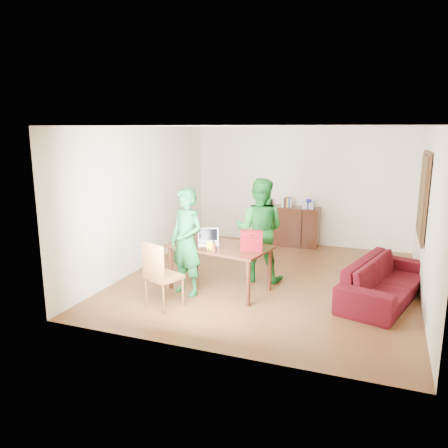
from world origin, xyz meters
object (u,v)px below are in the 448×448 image
at_px(person_near, 187,242).
at_px(laptop, 209,242).
at_px(table, 220,251).
at_px(chair, 164,288).
at_px(bottle, 214,246).
at_px(red_bag, 252,242).
at_px(person_far, 259,230).
at_px(sofa, 385,280).

bearing_deg(person_near, laptop, 75.77).
bearing_deg(table, chair, -107.60).
xyz_separation_m(person_near, bottle, (0.49, -0.05, -0.02)).
height_order(table, red_bag, red_bag).
relative_size(person_near, bottle, 9.84).
bearing_deg(laptop, table, -20.97).
relative_size(chair, red_bag, 2.97).
bearing_deg(person_far, person_near, 45.82).
relative_size(table, sofa, 0.83).
relative_size(table, red_bag, 5.15).
height_order(chair, person_near, person_near).
height_order(table, bottle, bottle).
height_order(person_near, red_bag, person_near).
relative_size(person_far, sofa, 0.85).
height_order(chair, sofa, chair).
bearing_deg(table, person_far, 66.93).
xyz_separation_m(laptop, sofa, (2.80, 0.50, -0.50)).
bearing_deg(sofa, bottle, 125.41).
bearing_deg(person_far, sofa, 170.43).
height_order(table, sofa, table).
bearing_deg(sofa, table, 116.84).
relative_size(person_far, bottle, 10.28).
relative_size(bottle, sofa, 0.08).
xyz_separation_m(person_far, bottle, (-0.42, -1.11, -0.06)).
height_order(laptop, sofa, laptop).
distance_m(table, person_far, 0.89).
distance_m(bottle, red_bag, 0.61).
bearing_deg(bottle, person_near, 174.60).
relative_size(red_bag, sofa, 0.16).
height_order(person_near, laptop, person_near).
bearing_deg(person_far, bottle, 65.60).
distance_m(person_near, red_bag, 1.05).
xyz_separation_m(bottle, sofa, (2.55, 0.89, -0.54)).
distance_m(person_far, sofa, 2.22).
xyz_separation_m(person_far, laptop, (-0.67, -0.72, -0.10)).
xyz_separation_m(chair, laptop, (0.34, 0.99, 0.52)).
xyz_separation_m(bottle, red_bag, (0.52, 0.31, 0.04)).
relative_size(chair, person_near, 0.59).
distance_m(person_near, sofa, 3.21).
distance_m(chair, person_far, 2.08).
xyz_separation_m(chair, person_far, (1.01, 1.71, 0.61)).
xyz_separation_m(person_near, red_bag, (1.01, 0.27, 0.02)).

